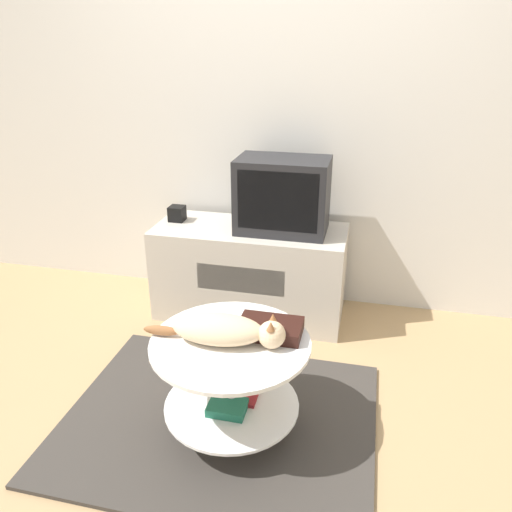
# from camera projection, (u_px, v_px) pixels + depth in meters

# --- Properties ---
(ground_plane) EXTENTS (12.00, 12.00, 0.00)m
(ground_plane) POSITION_uv_depth(u_px,v_px,m) (219.00, 421.00, 2.36)
(ground_plane) COLOR tan
(wall_back) EXTENTS (8.00, 0.05, 2.60)m
(wall_back) POSITION_uv_depth(u_px,v_px,m) (279.00, 103.00, 3.06)
(wall_back) COLOR silver
(wall_back) RESTS_ON ground_plane
(rug) EXTENTS (1.44, 1.14, 0.02)m
(rug) POSITION_uv_depth(u_px,v_px,m) (219.00, 419.00, 2.36)
(rug) COLOR #3D3833
(rug) RESTS_ON ground_plane
(tv_stand) EXTENTS (1.19, 0.49, 0.59)m
(tv_stand) POSITION_uv_depth(u_px,v_px,m) (250.00, 272.00, 3.19)
(tv_stand) COLOR beige
(tv_stand) RESTS_ON ground_plane
(tv) EXTENTS (0.54, 0.34, 0.44)m
(tv) POSITION_uv_depth(u_px,v_px,m) (283.00, 195.00, 2.95)
(tv) COLOR #232326
(tv) RESTS_ON tv_stand
(speaker) EXTENTS (0.09, 0.09, 0.09)m
(speaker) POSITION_uv_depth(u_px,v_px,m) (177.00, 214.00, 3.18)
(speaker) COLOR black
(speaker) RESTS_ON tv_stand
(coffee_table) EXTENTS (0.68, 0.68, 0.48)m
(coffee_table) POSITION_uv_depth(u_px,v_px,m) (231.00, 374.00, 2.16)
(coffee_table) COLOR #B2B2B7
(coffee_table) RESTS_ON rug
(dvd_box) EXTENTS (0.27, 0.17, 0.06)m
(dvd_box) POSITION_uv_depth(u_px,v_px,m) (270.00, 328.00, 2.13)
(dvd_box) COLOR black
(dvd_box) RESTS_ON coffee_table
(cat) EXTENTS (0.61, 0.20, 0.14)m
(cat) POSITION_uv_depth(u_px,v_px,m) (225.00, 330.00, 2.06)
(cat) COLOR beige
(cat) RESTS_ON coffee_table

